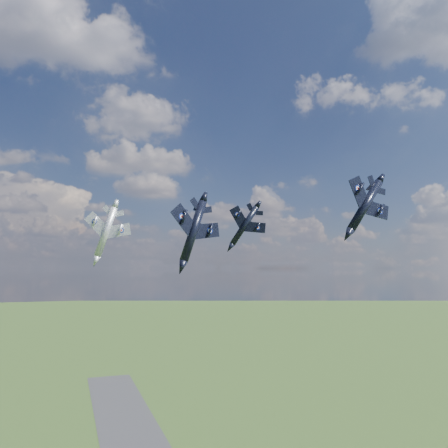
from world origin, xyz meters
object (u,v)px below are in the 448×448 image
object	(u,v)px
jet_right_navy	(365,206)
jet_left_silver	(106,232)
jet_lead_navy	(193,231)
jet_high_navy	(245,225)

from	to	relation	value
jet_right_navy	jet_left_silver	distance (m)	47.14
jet_lead_navy	jet_high_navy	world-z (taller)	jet_high_navy
jet_high_navy	jet_right_navy	bearing A→B (deg)	-60.69
jet_right_navy	jet_left_silver	world-z (taller)	jet_right_navy
jet_left_silver	jet_lead_navy	bearing A→B (deg)	-31.41
jet_right_navy	jet_left_silver	xyz separation A→B (m)	(-37.92, 27.83, -3.09)
jet_left_silver	jet_right_navy	bearing A→B (deg)	-18.54
jet_lead_navy	jet_high_navy	xyz separation A→B (m)	(20.34, 26.89, 4.08)
jet_right_navy	jet_left_silver	size ratio (longest dim) A/B	1.04
jet_right_navy	jet_left_silver	bearing A→B (deg)	138.50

